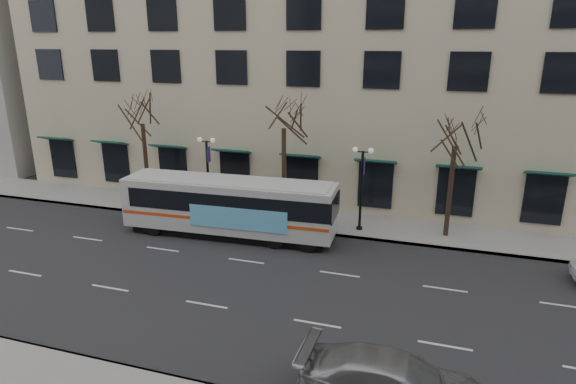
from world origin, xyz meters
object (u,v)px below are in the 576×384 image
at_px(lamp_post_left, 208,172).
at_px(tree_far_left, 141,110).
at_px(tree_far_right, 457,129).
at_px(tree_far_mid, 284,113).
at_px(city_bus, 230,205).
at_px(lamp_post_right, 361,185).

bearing_deg(lamp_post_left, tree_far_left, 173.17).
bearing_deg(tree_far_right, lamp_post_left, -177.71).
bearing_deg(tree_far_mid, city_bus, -122.54).
relative_size(tree_far_mid, city_bus, 0.67).
relative_size(lamp_post_left, lamp_post_right, 1.00).
distance_m(tree_far_mid, lamp_post_right, 6.41).
distance_m(tree_far_mid, tree_far_right, 10.01).
distance_m(tree_far_right, lamp_post_left, 15.40).
relative_size(tree_far_mid, lamp_post_right, 1.64).
bearing_deg(tree_far_left, lamp_post_left, -6.83).
height_order(tree_far_mid, tree_far_right, tree_far_mid).
xyz_separation_m(tree_far_left, lamp_post_left, (5.01, -0.60, -3.75)).
height_order(tree_far_mid, lamp_post_left, tree_far_mid).
xyz_separation_m(tree_far_mid, city_bus, (-2.19, -3.43, -5.04)).
bearing_deg(tree_far_left, city_bus, -23.74).
xyz_separation_m(lamp_post_right, city_bus, (-7.20, -2.83, -1.08)).
bearing_deg(tree_far_left, lamp_post_right, -2.29).
bearing_deg(tree_far_right, tree_far_left, 180.00).
xyz_separation_m(tree_far_mid, tree_far_right, (10.00, -0.00, -0.48)).
height_order(tree_far_mid, lamp_post_right, tree_far_mid).
distance_m(tree_far_left, lamp_post_right, 15.48).
bearing_deg(city_bus, tree_far_right, 13.09).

